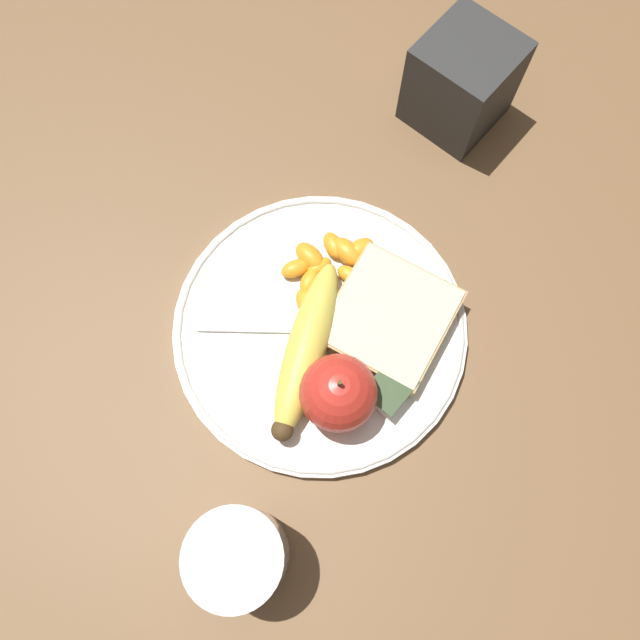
{
  "coord_description": "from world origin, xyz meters",
  "views": [
    {
      "loc": [
        0.14,
        0.12,
        0.57
      ],
      "look_at": [
        0.0,
        0.0,
        0.03
      ],
      "focal_mm": 35.0,
      "sensor_mm": 36.0,
      "label": 1
    }
  ],
  "objects_px": {
    "jam_packet": "(389,390)",
    "plate": "(320,328)",
    "juice_glass": "(240,556)",
    "banana": "(306,349)",
    "condiment_caddy": "(462,82)",
    "apple": "(338,393)",
    "fork": "(319,328)",
    "bread_slice": "(390,318)"
  },
  "relations": [
    {
      "from": "apple",
      "to": "fork",
      "type": "height_order",
      "value": "apple"
    },
    {
      "from": "jam_packet",
      "to": "juice_glass",
      "type": "bearing_deg",
      "value": -1.61
    },
    {
      "from": "banana",
      "to": "fork",
      "type": "relative_size",
      "value": 1.04
    },
    {
      "from": "juice_glass",
      "to": "condiment_caddy",
      "type": "bearing_deg",
      "value": -164.14
    },
    {
      "from": "jam_packet",
      "to": "condiment_caddy",
      "type": "relative_size",
      "value": 0.42
    },
    {
      "from": "plate",
      "to": "fork",
      "type": "relative_size",
      "value": 1.72
    },
    {
      "from": "condiment_caddy",
      "to": "plate",
      "type": "bearing_deg",
      "value": 10.58
    },
    {
      "from": "juice_glass",
      "to": "condiment_caddy",
      "type": "height_order",
      "value": "condiment_caddy"
    },
    {
      "from": "juice_glass",
      "to": "jam_packet",
      "type": "bearing_deg",
      "value": 178.39
    },
    {
      "from": "fork",
      "to": "jam_packet",
      "type": "height_order",
      "value": "jam_packet"
    },
    {
      "from": "jam_packet",
      "to": "plate",
      "type": "bearing_deg",
      "value": -94.56
    },
    {
      "from": "apple",
      "to": "juice_glass",
      "type": "bearing_deg",
      "value": 9.32
    },
    {
      "from": "plate",
      "to": "banana",
      "type": "distance_m",
      "value": 0.04
    },
    {
      "from": "juice_glass",
      "to": "condiment_caddy",
      "type": "distance_m",
      "value": 0.5
    },
    {
      "from": "jam_packet",
      "to": "condiment_caddy",
      "type": "bearing_deg",
      "value": -154.05
    },
    {
      "from": "apple",
      "to": "banana",
      "type": "xyz_separation_m",
      "value": [
        -0.01,
        -0.05,
        -0.02
      ]
    },
    {
      "from": "condiment_caddy",
      "to": "jam_packet",
      "type": "bearing_deg",
      "value": 25.95
    },
    {
      "from": "fork",
      "to": "condiment_caddy",
      "type": "height_order",
      "value": "condiment_caddy"
    },
    {
      "from": "juice_glass",
      "to": "condiment_caddy",
      "type": "relative_size",
      "value": 0.91
    },
    {
      "from": "juice_glass",
      "to": "fork",
      "type": "relative_size",
      "value": 0.55
    },
    {
      "from": "juice_glass",
      "to": "jam_packet",
      "type": "xyz_separation_m",
      "value": [
        -0.19,
        0.01,
        -0.02
      ]
    },
    {
      "from": "plate",
      "to": "jam_packet",
      "type": "bearing_deg",
      "value": 85.44
    },
    {
      "from": "plate",
      "to": "apple",
      "type": "xyz_separation_m",
      "value": [
        0.04,
        0.06,
        0.04
      ]
    },
    {
      "from": "banana",
      "to": "jam_packet",
      "type": "bearing_deg",
      "value": 105.24
    },
    {
      "from": "bread_slice",
      "to": "apple",
      "type": "bearing_deg",
      "value": 7.77
    },
    {
      "from": "juice_glass",
      "to": "bread_slice",
      "type": "height_order",
      "value": "juice_glass"
    },
    {
      "from": "banana",
      "to": "apple",
      "type": "bearing_deg",
      "value": 73.58
    },
    {
      "from": "banana",
      "to": "jam_packet",
      "type": "xyz_separation_m",
      "value": [
        -0.02,
        0.08,
        -0.01
      ]
    },
    {
      "from": "juice_glass",
      "to": "banana",
      "type": "xyz_separation_m",
      "value": [
        -0.17,
        -0.07,
        -0.01
      ]
    },
    {
      "from": "bread_slice",
      "to": "condiment_caddy",
      "type": "height_order",
      "value": "condiment_caddy"
    },
    {
      "from": "banana",
      "to": "condiment_caddy",
      "type": "height_order",
      "value": "condiment_caddy"
    },
    {
      "from": "juice_glass",
      "to": "banana",
      "type": "bearing_deg",
      "value": -155.83
    },
    {
      "from": "jam_packet",
      "to": "condiment_caddy",
      "type": "distance_m",
      "value": 0.32
    },
    {
      "from": "fork",
      "to": "condiment_caddy",
      "type": "xyz_separation_m",
      "value": [
        -0.28,
        -0.05,
        0.04
      ]
    },
    {
      "from": "bread_slice",
      "to": "jam_packet",
      "type": "height_order",
      "value": "same"
    },
    {
      "from": "plate",
      "to": "jam_packet",
      "type": "xyz_separation_m",
      "value": [
        0.01,
        0.09,
        0.01
      ]
    },
    {
      "from": "jam_packet",
      "to": "condiment_caddy",
      "type": "height_order",
      "value": "condiment_caddy"
    },
    {
      "from": "bread_slice",
      "to": "jam_packet",
      "type": "relative_size",
      "value": 3.1
    },
    {
      "from": "jam_packet",
      "to": "banana",
      "type": "bearing_deg",
      "value": -74.76
    },
    {
      "from": "juice_glass",
      "to": "plate",
      "type": "bearing_deg",
      "value": -156.98
    },
    {
      "from": "fork",
      "to": "condiment_caddy",
      "type": "bearing_deg",
      "value": 61.19
    },
    {
      "from": "juice_glass",
      "to": "apple",
      "type": "relative_size",
      "value": 1.15
    }
  ]
}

